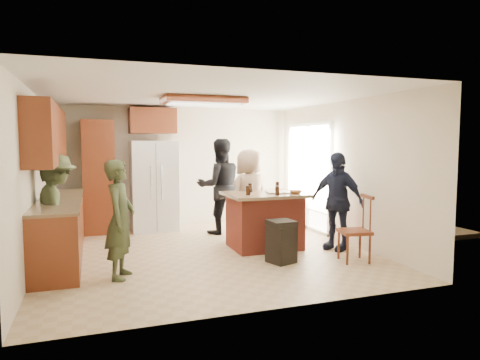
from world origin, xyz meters
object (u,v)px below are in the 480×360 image
object	(u,v)px
person_side_right	(337,201)
refrigerator	(154,186)
kitchen_island	(264,220)
trash_bin	(281,241)
person_front_left	(120,219)
spindle_chair	(356,231)
person_counter	(56,210)
person_behind_left	(220,186)
person_behind_right	(249,195)

from	to	relation	value
person_side_right	refrigerator	world-z (taller)	refrigerator
kitchen_island	trash_bin	size ratio (longest dim) A/B	2.03
person_front_left	spindle_chair	distance (m)	3.38
trash_bin	kitchen_island	bearing A→B (deg)	83.41
person_counter	person_side_right	bearing A→B (deg)	-115.33
refrigerator	kitchen_island	distance (m)	2.65
person_counter	person_behind_left	bearing A→B (deg)	-83.20
person_counter	kitchen_island	bearing A→B (deg)	-109.10
person_side_right	kitchen_island	distance (m)	1.23
person_front_left	kitchen_island	distance (m)	2.56
kitchen_island	spindle_chair	distance (m)	1.55
person_behind_right	refrigerator	distance (m)	2.13
person_front_left	trash_bin	distance (m)	2.33
person_side_right	refrigerator	xyz separation A→B (m)	(-2.63, 2.58, 0.09)
person_front_left	spindle_chair	world-z (taller)	person_front_left
person_behind_right	kitchen_island	xyz separation A→B (m)	(0.06, -0.58, -0.35)
person_behind_left	person_behind_right	world-z (taller)	person_behind_left
person_behind_right	spindle_chair	world-z (taller)	person_behind_right
person_front_left	kitchen_island	world-z (taller)	person_front_left
person_front_left	person_counter	bearing A→B (deg)	61.43
person_behind_right	trash_bin	size ratio (longest dim) A/B	2.63
person_behind_left	kitchen_island	distance (m)	1.50
person_counter	trash_bin	world-z (taller)	person_counter
refrigerator	person_behind_right	bearing A→B (deg)	-45.92
kitchen_island	person_front_left	bearing A→B (deg)	-159.96
refrigerator	kitchen_island	xyz separation A→B (m)	(1.54, -2.11, -0.43)
kitchen_island	refrigerator	bearing A→B (deg)	126.19
person_behind_left	refrigerator	world-z (taller)	person_behind_left
person_behind_left	person_behind_right	xyz separation A→B (m)	(0.32, -0.80, -0.09)
person_behind_left	trash_bin	size ratio (longest dim) A/B	2.93
person_front_left	kitchen_island	bearing A→B (deg)	-51.60
person_counter	trash_bin	distance (m)	3.28
person_behind_right	refrigerator	size ratio (longest dim) A/B	0.92
person_behind_left	person_side_right	distance (m)	2.36
person_side_right	trash_bin	size ratio (longest dim) A/B	2.57
person_front_left	person_behind_right	distance (m)	2.74
person_counter	refrigerator	xyz separation A→B (m)	(1.67, 2.09, 0.09)
kitchen_island	person_behind_right	bearing A→B (deg)	95.80
person_behind_right	trash_bin	xyz separation A→B (m)	(-0.05, -1.48, -0.51)
person_counter	person_front_left	bearing A→B (deg)	-155.75
person_behind_left	trash_bin	bearing A→B (deg)	97.91
trash_bin	person_front_left	bearing A→B (deg)	179.06
person_side_right	spindle_chair	size ratio (longest dim) A/B	1.62
kitchen_island	trash_bin	bearing A→B (deg)	-96.59
person_front_left	person_behind_right	xyz separation A→B (m)	(2.33, 1.45, 0.05)
person_behind_left	person_side_right	world-z (taller)	person_behind_left
spindle_chair	refrigerator	bearing A→B (deg)	126.98
trash_bin	person_behind_right	bearing A→B (deg)	88.21
kitchen_island	spindle_chair	bearing A→B (deg)	-51.69
person_counter	kitchen_island	xyz separation A→B (m)	(3.21, -0.02, -0.34)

